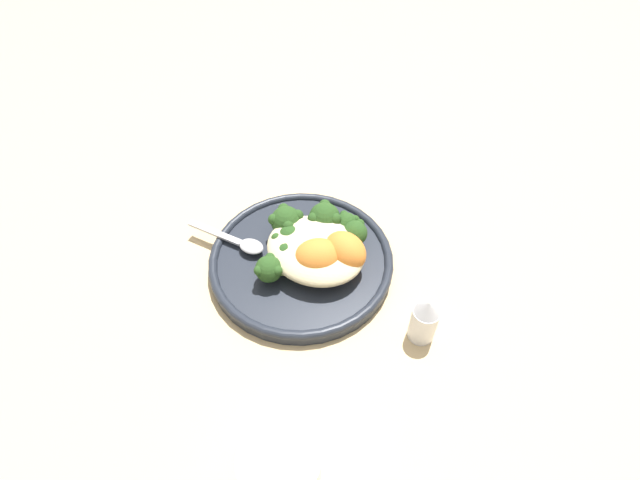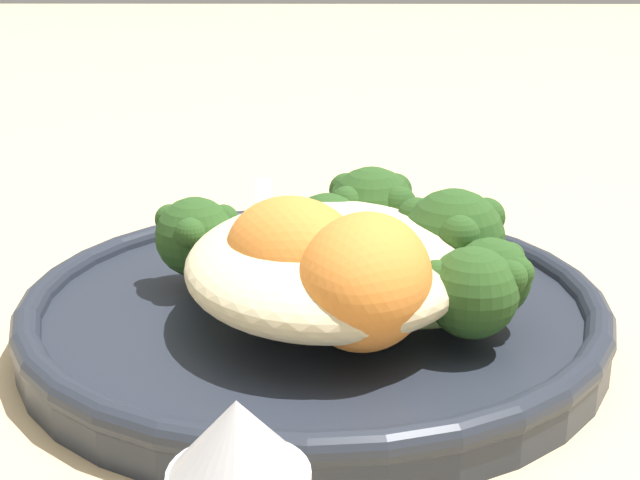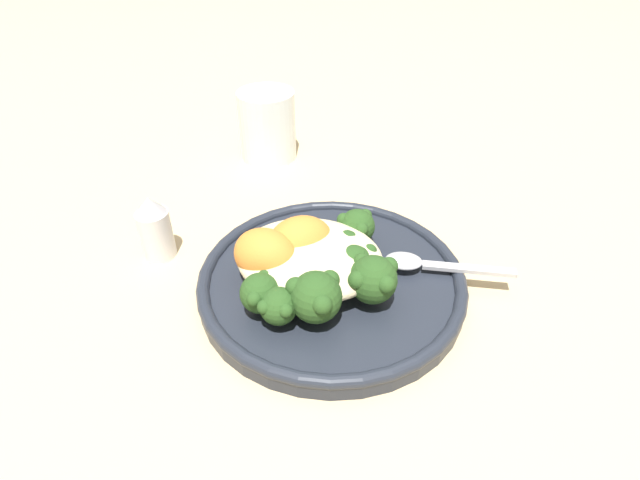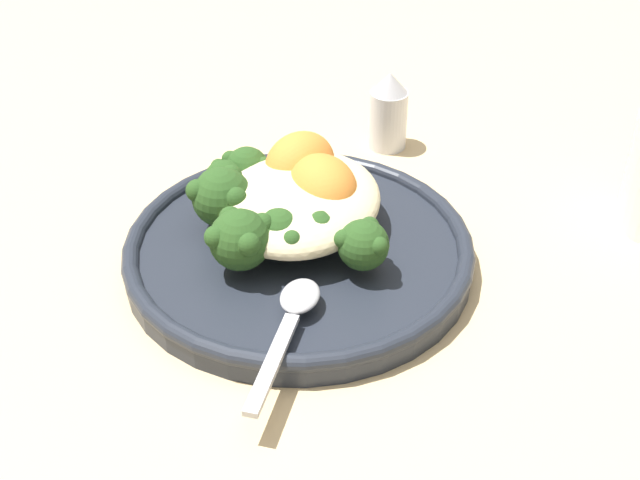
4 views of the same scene
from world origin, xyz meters
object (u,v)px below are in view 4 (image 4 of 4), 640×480
broccoli_stalk_6 (347,230)px  sweet_potato_chunk_0 (300,165)px  broccoli_stalk_1 (250,187)px  quinoa_mound (305,203)px  salt_shaker (389,111)px  broccoli_stalk_4 (289,231)px  broccoli_stalk_0 (259,176)px  broccoli_stalk_5 (318,226)px  sweet_potato_chunk_1 (322,189)px  broccoli_stalk_2 (233,198)px  broccoli_stalk_3 (250,235)px  spoon (293,314)px  plate (299,251)px

broccoli_stalk_6 → sweet_potato_chunk_0: 0.07m
broccoli_stalk_1 → sweet_potato_chunk_0: bearing=-145.4°
quinoa_mound → salt_shaker: (-0.16, 0.02, -0.01)m
broccoli_stalk_4 → broccoli_stalk_6: same height
broccoli_stalk_1 → broccoli_stalk_6: 0.09m
broccoli_stalk_6 → broccoli_stalk_0: bearing=-163.3°
quinoa_mound → broccoli_stalk_6: size_ratio=1.33×
broccoli_stalk_5 → sweet_potato_chunk_1: bearing=172.9°
sweet_potato_chunk_1 → broccoli_stalk_4: bearing=-10.2°
broccoli_stalk_4 → broccoli_stalk_2: bearing=-108.2°
broccoli_stalk_1 → sweet_potato_chunk_1: size_ratio=1.61×
broccoli_stalk_3 → sweet_potato_chunk_0: bearing=-162.3°
spoon → broccoli_stalk_2: bearing=-142.6°
broccoli_stalk_6 → spoon: (0.08, -0.01, -0.01)m
plate → broccoli_stalk_2: size_ratio=2.70×
broccoli_stalk_4 → broccoli_stalk_5: broccoli_stalk_4 is taller
plate → sweet_potato_chunk_0: bearing=-160.9°
broccoli_stalk_3 → spoon: size_ratio=1.00×
quinoa_mound → broccoli_stalk_0: 0.05m
sweet_potato_chunk_1 → salt_shaker: (-0.15, 0.01, -0.01)m
salt_shaker → broccoli_stalk_6: bearing=6.6°
plate → broccoli_stalk_1: 0.06m
broccoli_stalk_0 → salt_shaker: salt_shaker is taller
broccoli_stalk_3 → broccoli_stalk_2: bearing=-122.4°
quinoa_mound → broccoli_stalk_4: same height
plate → broccoli_stalk_5: bearing=91.5°
broccoli_stalk_3 → spoon: broccoli_stalk_3 is taller
broccoli_stalk_2 → sweet_potato_chunk_1: 0.06m
plate → broccoli_stalk_1: (-0.03, -0.05, 0.02)m
broccoli_stalk_6 → broccoli_stalk_3: bearing=-105.0°
broccoli_stalk_6 → salt_shaker: size_ratio=1.44×
quinoa_mound → salt_shaker: size_ratio=1.91×
broccoli_stalk_3 → salt_shaker: bearing=-169.7°
broccoli_stalk_6 → spoon: bearing=-51.4°
quinoa_mound → broccoli_stalk_6: (0.02, 0.04, -0.00)m
sweet_potato_chunk_0 → salt_shaker: (-0.12, 0.03, -0.01)m
broccoli_stalk_2 → broccoli_stalk_4: 0.05m
sweet_potato_chunk_1 → spoon: (0.11, 0.02, -0.02)m
broccoli_stalk_5 → salt_shaker: salt_shaker is taller
sweet_potato_chunk_1 → quinoa_mound: bearing=-37.6°
broccoli_stalk_3 → salt_shaker: size_ratio=1.75×
quinoa_mound → plate: bearing=6.5°
plate → quinoa_mound: size_ratio=1.88×
broccoli_stalk_3 → broccoli_stalk_4: size_ratio=1.41×
broccoli_stalk_4 → broccoli_stalk_0: bearing=-138.7°
plate → broccoli_stalk_6: 0.04m
broccoli_stalk_2 → spoon: 0.11m
broccoli_stalk_1 → broccoli_stalk_3: broccoli_stalk_3 is taller
broccoli_stalk_1 → salt_shaker: bearing=-116.9°
broccoli_stalk_6 → sweet_potato_chunk_0: sweet_potato_chunk_0 is taller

